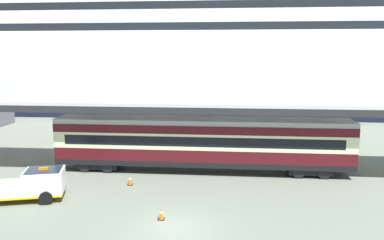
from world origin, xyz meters
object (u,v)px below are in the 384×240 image
at_px(service_truck, 29,184).
at_px(traffic_cone_near, 130,180).
at_px(cruise_ship, 311,37).
at_px(train_carriage, 202,142).
at_px(traffic_cone_mid, 161,213).

height_order(service_truck, traffic_cone_near, service_truck).
relative_size(cruise_ship, train_carriage, 7.97).
distance_m(traffic_cone_near, traffic_cone_mid, 6.26).
relative_size(train_carriage, service_truck, 4.01).
bearing_deg(traffic_cone_near, cruise_ship, 64.25).
bearing_deg(service_truck, traffic_cone_near, 30.95).
xyz_separation_m(cruise_ship, traffic_cone_near, (-19.93, -41.31, -11.27)).
xyz_separation_m(train_carriage, service_truck, (-10.20, -7.00, -1.32)).
height_order(service_truck, traffic_cone_mid, service_truck).
bearing_deg(traffic_cone_near, service_truck, -149.05).
distance_m(cruise_ship, traffic_cone_mid, 50.93).
xyz_separation_m(train_carriage, traffic_cone_mid, (-1.58, -9.12, -1.96)).
relative_size(traffic_cone_near, traffic_cone_mid, 1.08).
distance_m(service_truck, traffic_cone_near, 6.44).
relative_size(cruise_ship, traffic_cone_mid, 252.90).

